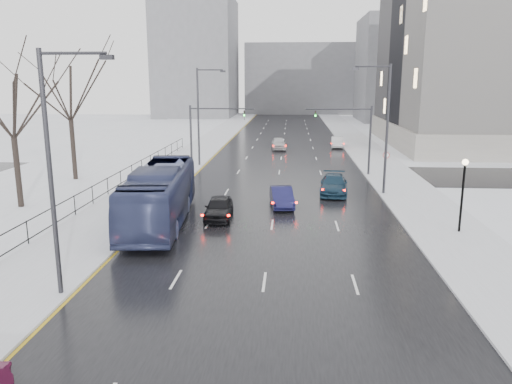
% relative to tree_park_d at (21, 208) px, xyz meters
% --- Properties ---
extents(road, '(16.00, 150.00, 0.04)m').
position_rel_tree_park_d_xyz_m(road, '(17.80, 26.00, 0.02)').
color(road, black).
rests_on(road, ground).
extents(cross_road, '(130.00, 10.00, 0.04)m').
position_rel_tree_park_d_xyz_m(cross_road, '(17.80, 14.00, 0.02)').
color(cross_road, black).
rests_on(cross_road, ground).
extents(sidewalk_left, '(5.00, 150.00, 0.16)m').
position_rel_tree_park_d_xyz_m(sidewalk_left, '(7.30, 26.00, 0.08)').
color(sidewalk_left, silver).
rests_on(sidewalk_left, ground).
extents(sidewalk_right, '(5.00, 150.00, 0.16)m').
position_rel_tree_park_d_xyz_m(sidewalk_right, '(28.30, 26.00, 0.08)').
color(sidewalk_right, silver).
rests_on(sidewalk_right, ground).
extents(park_strip, '(14.00, 150.00, 0.12)m').
position_rel_tree_park_d_xyz_m(park_strip, '(-2.20, 26.00, 0.06)').
color(park_strip, white).
rests_on(park_strip, ground).
extents(tree_park_d, '(8.75, 8.75, 12.50)m').
position_rel_tree_park_d_xyz_m(tree_park_d, '(0.00, 0.00, 0.00)').
color(tree_park_d, black).
rests_on(tree_park_d, ground).
extents(tree_park_e, '(9.45, 9.45, 13.50)m').
position_rel_tree_park_d_xyz_m(tree_park_e, '(-0.40, 10.00, 0.00)').
color(tree_park_e, black).
rests_on(tree_park_e, ground).
extents(iron_fence, '(0.06, 70.00, 1.30)m').
position_rel_tree_park_d_xyz_m(iron_fence, '(4.80, -4.00, 0.91)').
color(iron_fence, black).
rests_on(iron_fence, sidewalk_left).
extents(streetlight_r_mid, '(2.95, 0.25, 10.00)m').
position_rel_tree_park_d_xyz_m(streetlight_r_mid, '(25.97, 6.00, 5.62)').
color(streetlight_r_mid, '#2D2D33').
rests_on(streetlight_r_mid, ground).
extents(streetlight_l_near, '(2.95, 0.25, 10.00)m').
position_rel_tree_park_d_xyz_m(streetlight_l_near, '(9.63, -14.00, 5.62)').
color(streetlight_l_near, '#2D2D33').
rests_on(streetlight_l_near, ground).
extents(streetlight_l_far, '(2.95, 0.25, 10.00)m').
position_rel_tree_park_d_xyz_m(streetlight_l_far, '(9.63, 18.00, 5.62)').
color(streetlight_l_far, '#2D2D33').
rests_on(streetlight_l_far, ground).
extents(lamppost_r_mid, '(0.36, 0.36, 4.28)m').
position_rel_tree_park_d_xyz_m(lamppost_r_mid, '(28.80, -4.00, 2.94)').
color(lamppost_r_mid, black).
rests_on(lamppost_r_mid, sidewalk_right).
extents(mast_signal_right, '(6.10, 0.33, 6.50)m').
position_rel_tree_park_d_xyz_m(mast_signal_right, '(25.13, 14.00, 4.11)').
color(mast_signal_right, '#2D2D33').
rests_on(mast_signal_right, ground).
extents(mast_signal_left, '(6.10, 0.33, 6.50)m').
position_rel_tree_park_d_xyz_m(mast_signal_left, '(10.47, 14.00, 4.11)').
color(mast_signal_left, '#2D2D33').
rests_on(mast_signal_left, ground).
extents(no_uturn_sign, '(0.60, 0.06, 2.70)m').
position_rel_tree_park_d_xyz_m(no_uturn_sign, '(27.00, 10.00, 2.30)').
color(no_uturn_sign, '#2D2D33').
rests_on(no_uturn_sign, sidewalk_right).
extents(bldg_far_right, '(24.00, 20.00, 22.00)m').
position_rel_tree_park_d_xyz_m(bldg_far_right, '(45.80, 81.00, 11.00)').
color(bldg_far_right, slate).
rests_on(bldg_far_right, ground).
extents(bldg_far_left, '(18.00, 22.00, 28.00)m').
position_rel_tree_park_d_xyz_m(bldg_far_left, '(-4.20, 91.00, 14.00)').
color(bldg_far_left, slate).
rests_on(bldg_far_left, ground).
extents(bldg_far_center, '(30.00, 18.00, 18.00)m').
position_rel_tree_park_d_xyz_m(bldg_far_center, '(21.80, 106.00, 9.00)').
color(bldg_far_center, slate).
rests_on(bldg_far_center, ground).
extents(bus, '(4.16, 13.08, 3.58)m').
position_rel_tree_park_d_xyz_m(bus, '(10.80, -3.03, 1.83)').
color(bus, navy).
rests_on(bus, road).
extents(sedan_center_near, '(1.85, 4.26, 1.43)m').
position_rel_tree_park_d_xyz_m(sedan_center_near, '(14.30, -1.80, 0.76)').
color(sedan_center_near, black).
rests_on(sedan_center_near, road).
extents(sedan_right_near, '(1.95, 4.35, 1.39)m').
position_rel_tree_park_d_xyz_m(sedan_right_near, '(18.30, 1.62, 0.73)').
color(sedan_right_near, '#161643').
rests_on(sedan_right_near, road).
extents(sedan_right_far, '(2.53, 5.29, 1.49)m').
position_rel_tree_park_d_xyz_m(sedan_right_far, '(22.30, 5.95, 0.78)').
color(sedan_right_far, '#162E42').
rests_on(sedan_right_far, road).
extents(sedan_center_far, '(2.16, 4.64, 1.54)m').
position_rel_tree_park_d_xyz_m(sedan_center_far, '(17.30, 31.45, 0.81)').
color(sedan_center_far, '#BCBCC0').
rests_on(sedan_center_far, road).
extents(sedan_right_distant, '(1.74, 4.36, 1.41)m').
position_rel_tree_park_d_xyz_m(sedan_right_distant, '(25.00, 33.81, 0.74)').
color(sedan_right_distant, silver).
rests_on(sedan_right_distant, road).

